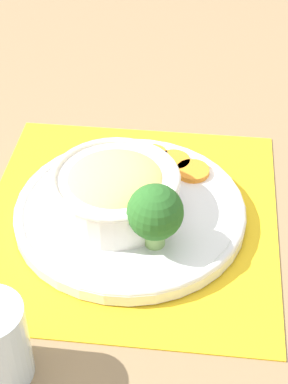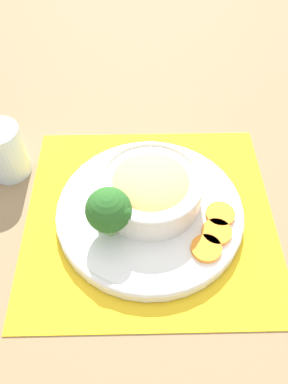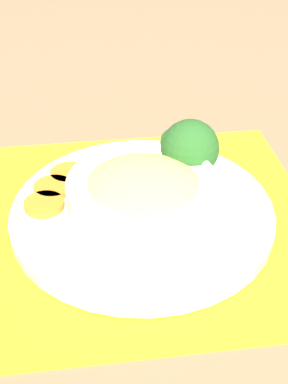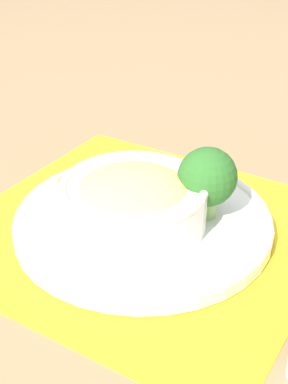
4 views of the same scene
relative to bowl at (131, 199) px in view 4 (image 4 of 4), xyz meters
The scene contains 8 objects.
ground_plane 0.05m from the bowl, 81.53° to the left, with size 4.00×4.00×0.00m, color #8C704C.
placemat 0.05m from the bowl, 81.53° to the left, with size 0.43×0.41×0.00m.
plate 0.04m from the bowl, 81.53° to the left, with size 0.30×0.30×0.02m.
bowl is the anchor object (origin of this frame).
broccoli_floret 0.09m from the bowl, 45.51° to the left, with size 0.07×0.07×0.09m.
carrot_slice_near 0.13m from the bowl, 133.16° to the left, with size 0.05×0.05×0.01m.
carrot_slice_middle 0.12m from the bowl, 149.25° to the left, with size 0.05×0.05×0.01m.
carrot_slice_far 0.12m from the bowl, 166.04° to the left, with size 0.05×0.05×0.01m.
Camera 4 is at (0.31, -0.43, 0.36)m, focal length 50.00 mm.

